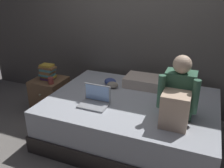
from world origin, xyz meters
name	(u,v)px	position (x,y,z in m)	size (l,w,h in m)	color
ground_plane	(107,146)	(0.00, 0.00, 0.00)	(8.00, 8.00, 0.00)	gray
wall_back	(140,18)	(0.00, 1.20, 1.35)	(5.60, 0.10, 2.70)	#605B56
bed	(131,119)	(0.20, 0.30, 0.26)	(2.00, 1.50, 0.52)	#332D2B
nightstand	(50,96)	(-1.10, 0.45, 0.26)	(0.44, 0.46, 0.53)	brown
person_sitting	(178,97)	(0.75, 0.05, 0.77)	(0.39, 0.44, 0.66)	#38664C
laptop	(95,100)	(-0.15, 0.02, 0.58)	(0.32, 0.23, 0.22)	#9EA0A5
pillow	(146,82)	(0.25, 0.75, 0.59)	(0.56, 0.36, 0.13)	beige
book_stack	(47,72)	(-1.10, 0.45, 0.64)	(0.23, 0.17, 0.22)	#703D84
mug	(51,81)	(-0.97, 0.33, 0.57)	(0.08, 0.08, 0.09)	#933833
clothes_pile	(111,83)	(-0.18, 0.58, 0.57)	(0.23, 0.23, 0.09)	gray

